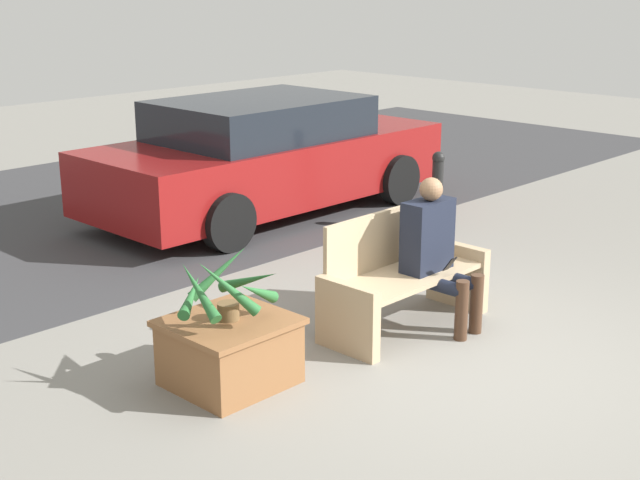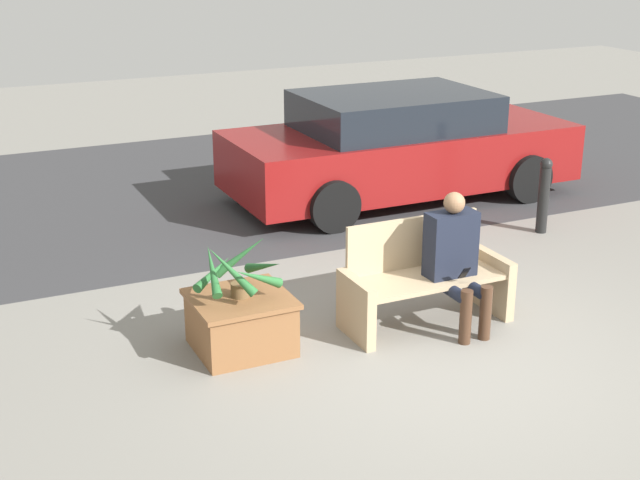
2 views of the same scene
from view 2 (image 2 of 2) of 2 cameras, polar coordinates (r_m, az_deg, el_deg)
name	(u,v)px [view 2 (image 2 of 2)]	position (r m, az deg, el deg)	size (l,w,h in m)	color
ground_plane	(444,361)	(7.45, 7.96, -7.69)	(30.00, 30.00, 0.00)	gray
road_surface	(218,185)	(12.32, -6.57, 3.52)	(20.00, 6.00, 0.01)	#38383A
bench	(423,279)	(7.98, 6.64, -2.51)	(1.50, 0.59, 0.92)	tan
person_seated	(456,255)	(7.84, 8.67, -0.97)	(0.45, 0.59, 1.22)	black
planter_box	(241,321)	(7.50, -5.08, -5.17)	(0.81, 0.77, 0.48)	brown
potted_plant	(237,271)	(7.34, -5.34, -2.01)	(0.72, 0.74, 0.51)	brown
parked_car	(399,146)	(11.57, 5.06, 6.01)	(4.47, 1.98, 1.38)	maroon
bollard_post	(544,194)	(10.55, 14.14, 2.89)	(0.14, 0.14, 0.89)	black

